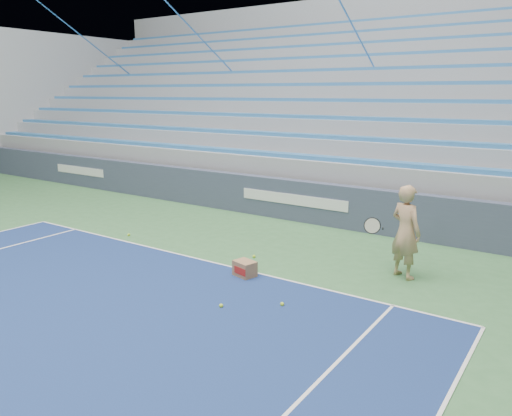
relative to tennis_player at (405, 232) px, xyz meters
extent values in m
cube|color=white|center=(-3.81, -1.40, -0.87)|extent=(10.97, 0.05, 0.00)
cube|color=#3B4359|center=(-3.81, 2.60, -0.33)|extent=(30.00, 0.30, 1.10)
cube|color=white|center=(-12.81, 2.44, -0.28)|extent=(2.60, 0.02, 0.28)
cube|color=white|center=(-3.81, 2.44, -0.28)|extent=(3.20, 0.02, 0.28)
cube|color=#94969C|center=(-3.81, 7.15, -0.33)|extent=(30.00, 8.50, 1.10)
cube|color=#94969C|center=(-3.81, 7.15, 0.47)|extent=(30.00, 8.50, 0.50)
cube|color=#3272B5|center=(-3.81, 3.28, 0.77)|extent=(29.60, 0.42, 0.11)
cube|color=#94969C|center=(-3.81, 7.58, 0.97)|extent=(30.00, 7.65, 0.50)
cube|color=#3272B5|center=(-3.81, 4.13, 1.27)|extent=(29.60, 0.42, 0.11)
cube|color=#94969C|center=(-3.81, 8.00, 1.47)|extent=(30.00, 6.80, 0.50)
cube|color=#3272B5|center=(-3.81, 4.98, 1.77)|extent=(29.60, 0.42, 0.11)
cube|color=#94969C|center=(-3.81, 8.43, 1.97)|extent=(30.00, 5.95, 0.50)
cube|color=#3272B5|center=(-3.81, 5.83, 2.27)|extent=(29.60, 0.42, 0.11)
cube|color=#94969C|center=(-3.81, 8.85, 2.47)|extent=(30.00, 5.10, 0.50)
cube|color=#3272B5|center=(-3.81, 6.68, 2.77)|extent=(29.60, 0.42, 0.11)
cube|color=#94969C|center=(-3.81, 9.28, 2.97)|extent=(30.00, 4.25, 0.50)
cube|color=#3272B5|center=(-3.81, 7.53, 3.27)|extent=(29.60, 0.42, 0.11)
cube|color=#94969C|center=(-3.81, 9.70, 3.47)|extent=(30.00, 3.40, 0.50)
cube|color=#3272B5|center=(-3.81, 8.38, 3.77)|extent=(29.60, 0.42, 0.11)
cube|color=#94969C|center=(-3.81, 10.13, 3.97)|extent=(30.00, 2.55, 0.50)
cube|color=#3272B5|center=(-3.81, 9.23, 4.27)|extent=(29.60, 0.42, 0.11)
cube|color=#94969C|center=(-3.81, 10.55, 4.47)|extent=(30.00, 1.70, 0.50)
cube|color=#3272B5|center=(-3.81, 10.08, 4.77)|extent=(29.60, 0.42, 0.11)
cube|color=#94969C|center=(-3.81, 10.98, 4.97)|extent=(30.00, 0.85, 0.50)
cube|color=#3272B5|center=(-3.81, 10.93, 5.27)|extent=(29.60, 0.42, 0.11)
cube|color=#94969C|center=(-18.96, 7.15, 2.17)|extent=(0.30, 8.80, 6.10)
cube|color=#94969C|center=(-3.81, 11.70, 2.77)|extent=(31.00, 0.40, 7.30)
cylinder|color=#377AC3|center=(-15.81, 7.15, 3.72)|extent=(0.05, 8.53, 5.04)
cylinder|color=#377AC3|center=(-9.81, 7.15, 3.72)|extent=(0.05, 8.53, 5.04)
cylinder|color=#377AC3|center=(-3.81, 7.15, 3.72)|extent=(0.05, 8.53, 5.04)
imported|color=tan|center=(0.00, 0.00, 0.00)|extent=(0.76, 0.65, 1.77)
cylinder|color=black|center=(-0.35, -0.25, 0.07)|extent=(0.12, 0.27, 0.08)
cylinder|color=beige|center=(-0.45, -0.53, 0.17)|extent=(0.29, 0.16, 0.28)
torus|color=black|center=(-0.45, -0.53, 0.17)|extent=(0.31, 0.18, 0.30)
cube|color=#916846|center=(-2.48, -1.65, -0.73)|extent=(0.46, 0.39, 0.30)
cube|color=#B21E19|center=(-2.48, -1.80, -0.73)|extent=(0.31, 0.09, 0.14)
sphere|color=#C5EC30|center=(-1.19, -2.41, -0.85)|extent=(0.07, 0.07, 0.07)
sphere|color=#C5EC30|center=(-2.94, -0.66, -0.85)|extent=(0.07, 0.07, 0.07)
sphere|color=#C5EC30|center=(-6.37, -1.02, -0.85)|extent=(0.07, 0.07, 0.07)
sphere|color=#C5EC30|center=(-1.97, -3.01, -0.85)|extent=(0.07, 0.07, 0.07)
camera|label=1|loc=(2.69, -8.88, 2.51)|focal=35.00mm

